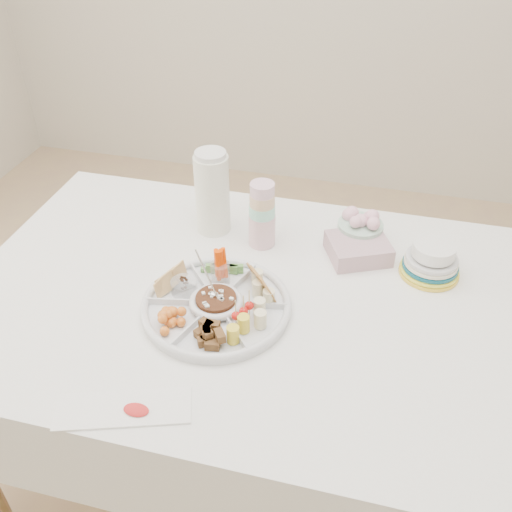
% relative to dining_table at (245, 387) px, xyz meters
% --- Properties ---
extents(floor, '(4.00, 4.00, 0.00)m').
position_rel_dining_table_xyz_m(floor, '(0.00, 0.00, -0.38)').
color(floor, tan).
rests_on(floor, ground).
extents(dining_table, '(1.52, 1.02, 0.76)m').
position_rel_dining_table_xyz_m(dining_table, '(0.00, 0.00, 0.00)').
color(dining_table, white).
rests_on(dining_table, floor).
extents(party_tray, '(0.44, 0.44, 0.04)m').
position_rel_dining_table_xyz_m(party_tray, '(-0.05, -0.08, 0.40)').
color(party_tray, white).
rests_on(party_tray, dining_table).
extents(bean_dip, '(0.12, 0.12, 0.04)m').
position_rel_dining_table_xyz_m(bean_dip, '(-0.05, -0.08, 0.41)').
color(bean_dip, black).
rests_on(bean_dip, party_tray).
extents(tortillas, '(0.13, 0.13, 0.07)m').
position_rel_dining_table_xyz_m(tortillas, '(0.05, 0.01, 0.42)').
color(tortillas, tan).
rests_on(tortillas, party_tray).
extents(carrot_cucumber, '(0.12, 0.12, 0.09)m').
position_rel_dining_table_xyz_m(carrot_cucumber, '(-0.07, 0.05, 0.44)').
color(carrot_cucumber, '#F84200').
rests_on(carrot_cucumber, party_tray).
extents(pita_raisins, '(0.11, 0.11, 0.05)m').
position_rel_dining_table_xyz_m(pita_raisins, '(-0.17, -0.04, 0.42)').
color(pita_raisins, tan).
rests_on(pita_raisins, party_tray).
extents(cherries, '(0.13, 0.13, 0.04)m').
position_rel_dining_table_xyz_m(cherries, '(-0.15, -0.16, 0.42)').
color(cherries, orange).
rests_on(cherries, party_tray).
extents(granola_chunks, '(0.11, 0.11, 0.04)m').
position_rel_dining_table_xyz_m(granola_chunks, '(-0.03, -0.21, 0.42)').
color(granola_chunks, '#412816').
rests_on(granola_chunks, party_tray).
extents(banana_tomato, '(0.12, 0.12, 0.08)m').
position_rel_dining_table_xyz_m(banana_tomato, '(0.07, -0.12, 0.44)').
color(banana_tomato, '#F6F28B').
rests_on(banana_tomato, party_tray).
extents(cup_stack, '(0.10, 0.10, 0.22)m').
position_rel_dining_table_xyz_m(cup_stack, '(-0.01, 0.24, 0.49)').
color(cup_stack, silver).
rests_on(cup_stack, dining_table).
extents(thermos, '(0.13, 0.13, 0.27)m').
position_rel_dining_table_xyz_m(thermos, '(-0.17, 0.28, 0.51)').
color(thermos, white).
rests_on(thermos, dining_table).
extents(flower_bowl, '(0.16, 0.16, 0.10)m').
position_rel_dining_table_xyz_m(flower_bowl, '(0.27, 0.32, 0.43)').
color(flower_bowl, silver).
rests_on(flower_bowl, dining_table).
extents(napkin_stack, '(0.21, 0.20, 0.06)m').
position_rel_dining_table_xyz_m(napkin_stack, '(0.28, 0.25, 0.41)').
color(napkin_stack, '#B8919C').
rests_on(napkin_stack, dining_table).
extents(plate_stack, '(0.19, 0.19, 0.11)m').
position_rel_dining_table_xyz_m(plate_stack, '(0.48, 0.21, 0.43)').
color(plate_stack, gold).
rests_on(plate_stack, dining_table).
extents(placemat, '(0.31, 0.18, 0.01)m').
position_rel_dining_table_xyz_m(placemat, '(-0.15, -0.43, 0.38)').
color(placemat, silver).
rests_on(placemat, dining_table).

